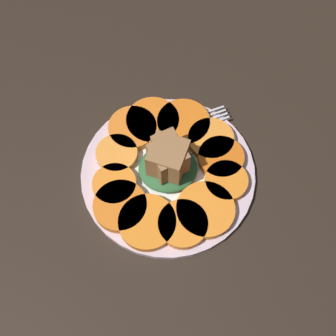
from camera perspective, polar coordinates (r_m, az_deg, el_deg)
The scene contains 16 objects.
table_slab at distance 62.36cm, azimuth 0.00°, elevation -1.23°, with size 120.00×120.00×2.00cm, color black.
plate at distance 60.98cm, azimuth 0.00°, elevation -0.64°, with size 25.12×25.12×1.05cm.
carrot_slice_0 at distance 61.40cm, azimuth -6.93°, elevation 1.89°, with size 6.05×6.05×1.30cm, color orange.
carrot_slice_1 at distance 59.35cm, azimuth -7.25°, elevation -2.24°, with size 6.16×6.16×1.30cm, color orange.
carrot_slice_2 at distance 58.05cm, azimuth -6.49°, elevation -5.14°, with size 7.40×7.40×1.30cm, color orange.
carrot_slice_3 at distance 56.98cm, azimuth -2.82°, elevation -7.36°, with size 7.83×7.83×1.30cm, color orange.
carrot_slice_4 at distance 56.87cm, azimuth 2.03°, elevation -7.60°, with size 6.75×6.75×1.30cm, color orange.
carrot_slice_5 at distance 57.72cm, azimuth 5.09°, elevation -5.67°, with size 8.04×8.04×1.30cm, color orange.
carrot_slice_6 at distance 59.64cm, azimuth 7.87°, elevation -1.79°, with size 6.07×6.07×1.30cm, color orange.
carrot_slice_7 at distance 61.15cm, azimuth 7.18°, elevation 1.39°, with size 6.65×6.65×1.30cm, color #D76215.
carrot_slice_8 at distance 62.42cm, azimuth 5.81°, elevation 3.86°, with size 6.82×6.82×1.30cm, color orange.
carrot_slice_9 at distance 63.59cm, azimuth 2.10°, elevation 6.11°, with size 7.96×7.96×1.30cm, color orange.
carrot_slice_10 at distance 63.76cm, azimuth -2.08°, elevation 6.35°, with size 7.98×7.98×1.30cm, color orange.
carrot_slice_11 at distance 63.29cm, azimuth -4.81°, elevation 5.38°, with size 7.25×7.25×1.30cm, color orange.
center_pile at distance 57.87cm, azimuth 0.24°, elevation 1.03°, with size 8.41×8.02×6.54cm.
fork at distance 63.56cm, azimuth 1.22°, elevation 5.33°, with size 17.02×6.99×0.40cm.
Camera 1 is at (1.53, 25.70, 57.80)cm, focal length 45.00 mm.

